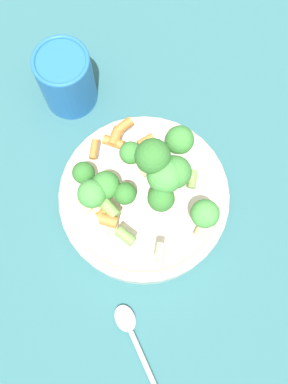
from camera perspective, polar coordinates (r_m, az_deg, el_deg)
The scene contains 5 objects.
ground_plane at distance 0.63m, azimuth 0.00°, elevation -1.42°, with size 3.00×3.00×0.00m, color #2D6066.
bowl at distance 0.60m, azimuth 0.00°, elevation -0.83°, with size 0.22×0.22×0.05m.
pasta_salad at distance 0.54m, azimuth 0.63°, elevation 1.88°, with size 0.17×0.19×0.09m.
cup at distance 0.65m, azimuth -9.85°, elevation 13.99°, with size 0.08×0.08×0.10m.
spoon at distance 0.61m, azimuth -1.01°, elevation -18.66°, with size 0.03×0.17×0.01m.
Camera 1 is at (-0.06, -0.14, 0.61)m, focal length 42.00 mm.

